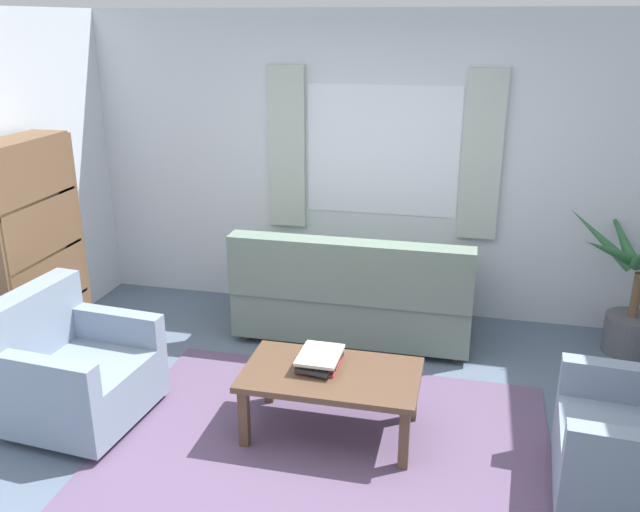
% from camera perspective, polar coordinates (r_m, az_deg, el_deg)
% --- Properties ---
extents(ground_plane, '(6.24, 6.24, 0.00)m').
position_cam_1_polar(ground_plane, '(4.31, 0.44, -16.02)').
color(ground_plane, slate).
extents(wall_back, '(5.32, 0.12, 2.60)m').
position_cam_1_polar(wall_back, '(5.86, 5.37, 7.56)').
color(wall_back, silver).
rests_on(wall_back, ground_plane).
extents(window_with_curtains, '(1.98, 0.07, 1.40)m').
position_cam_1_polar(window_with_curtains, '(5.75, 5.30, 8.86)').
color(window_with_curtains, white).
extents(area_rug, '(2.72, 2.05, 0.01)m').
position_cam_1_polar(area_rug, '(4.31, 0.44, -15.96)').
color(area_rug, '#604C6B').
rests_on(area_rug, ground_plane).
extents(couch, '(1.90, 0.82, 0.92)m').
position_cam_1_polar(couch, '(5.48, 2.90, -3.44)').
color(couch, slate).
rests_on(couch, ground_plane).
extents(armchair_left, '(0.89, 0.91, 0.88)m').
position_cam_1_polar(armchair_left, '(4.69, -20.49, -9.15)').
color(armchair_left, gray).
rests_on(armchair_left, ground_plane).
extents(coffee_table, '(1.10, 0.64, 0.44)m').
position_cam_1_polar(coffee_table, '(4.24, 0.97, -10.54)').
color(coffee_table, brown).
rests_on(coffee_table, ground_plane).
extents(book_stack_on_table, '(0.27, 0.35, 0.09)m').
position_cam_1_polar(book_stack_on_table, '(4.25, -0.01, -8.83)').
color(book_stack_on_table, '#B23833').
rests_on(book_stack_on_table, coffee_table).
extents(potted_plant, '(1.18, 1.25, 1.13)m').
position_cam_1_polar(potted_plant, '(5.73, 25.30, -2.96)').
color(potted_plant, '#56565B').
rests_on(potted_plant, ground_plane).
extents(bookshelf, '(0.30, 0.94, 1.72)m').
position_cam_1_polar(bookshelf, '(5.41, -22.91, -0.58)').
color(bookshelf, brown).
rests_on(bookshelf, ground_plane).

